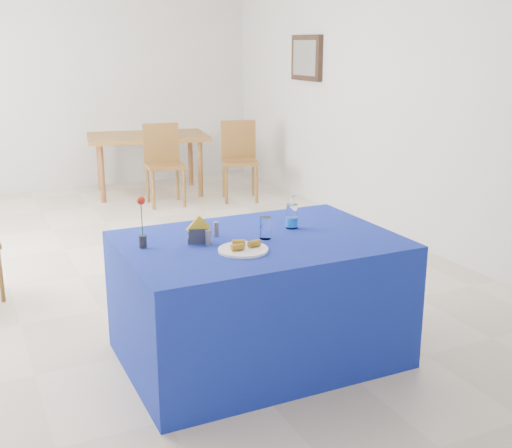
{
  "coord_description": "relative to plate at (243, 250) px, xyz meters",
  "views": [
    {
      "loc": [
        -1.38,
        -5.14,
        1.87
      ],
      "look_at": [
        0.06,
        -2.11,
        0.92
      ],
      "focal_mm": 45.0,
      "sensor_mm": 36.0,
      "label": 1
    }
  ],
  "objects": [
    {
      "name": "floor",
      "position": [
        0.0,
        2.07,
        -0.77
      ],
      "size": [
        7.0,
        7.0,
        0.0
      ],
      "primitive_type": "plane",
      "color": "beige",
      "rests_on": "ground"
    },
    {
      "name": "room_shell",
      "position": [
        0.0,
        2.07,
        0.98
      ],
      "size": [
        7.0,
        7.0,
        7.0
      ],
      "color": "silver",
      "rests_on": "ground"
    },
    {
      "name": "picture_frame",
      "position": [
        2.47,
        3.67,
        0.93
      ],
      "size": [
        0.06,
        0.64,
        0.52
      ],
      "primitive_type": "cube",
      "color": "black",
      "rests_on": "room_shell"
    },
    {
      "name": "picture_art",
      "position": [
        2.45,
        3.67,
        0.93
      ],
      "size": [
        0.02,
        0.52,
        0.4
      ],
      "primitive_type": "cube",
      "color": "#998C66",
      "rests_on": "room_shell"
    },
    {
      "name": "plate",
      "position": [
        0.0,
        0.0,
        0.0
      ],
      "size": [
        0.28,
        0.28,
        0.01
      ],
      "primitive_type": "cylinder",
      "color": "white",
      "rests_on": "blue_table"
    },
    {
      "name": "drinking_glass",
      "position": [
        0.22,
        0.16,
        0.06
      ],
      "size": [
        0.07,
        0.07,
        0.13
      ],
      "primitive_type": "cylinder",
      "color": "white",
      "rests_on": "blue_table"
    },
    {
      "name": "salt_shaker",
      "position": [
        -0.13,
        0.19,
        0.04
      ],
      "size": [
        0.03,
        0.03,
        0.08
      ],
      "primitive_type": "cylinder",
      "color": "slate",
      "rests_on": "blue_table"
    },
    {
      "name": "pepper_shaker",
      "position": [
        -0.03,
        0.33,
        0.04
      ],
      "size": [
        0.03,
        0.03,
        0.08
      ],
      "primitive_type": "cylinder",
      "color": "#5E5E63",
      "rests_on": "blue_table"
    },
    {
      "name": "blue_table",
      "position": [
        0.18,
        0.18,
        -0.39
      ],
      "size": [
        1.6,
        1.1,
        0.76
      ],
      "color": "navy",
      "rests_on": "floor"
    },
    {
      "name": "water_bottle",
      "position": [
        0.46,
        0.29,
        0.06
      ],
      "size": [
        0.08,
        0.08,
        0.21
      ],
      "color": "white",
      "rests_on": "blue_table"
    },
    {
      "name": "napkin_holder",
      "position": [
        -0.17,
        0.25,
        0.04
      ],
      "size": [
        0.15,
        0.09,
        0.16
      ],
      "color": "#3A3A3F",
      "rests_on": "blue_table"
    },
    {
      "name": "rose_vase",
      "position": [
        -0.48,
        0.3,
        0.13
      ],
      "size": [
        0.05,
        0.05,
        0.3
      ],
      "color": "#242428",
      "rests_on": "blue_table"
    },
    {
      "name": "oak_table",
      "position": [
        0.84,
        4.8,
        -0.09
      ],
      "size": [
        1.6,
        1.18,
        0.76
      ],
      "color": "brown",
      "rests_on": "floor"
    },
    {
      "name": "chair_bg_left",
      "position": [
        0.85,
        4.21,
        -0.22
      ],
      "size": [
        0.47,
        0.47,
        0.95
      ],
      "rotation": [
        0.0,
        0.0,
        -0.11
      ],
      "color": "brown",
      "rests_on": "floor"
    },
    {
      "name": "chair_bg_right",
      "position": [
        1.77,
        4.05,
        -0.21
      ],
      "size": [
        0.54,
        0.54,
        0.96
      ],
      "rotation": [
        0.0,
        0.0,
        -0.32
      ],
      "color": "brown",
      "rests_on": "floor"
    },
    {
      "name": "banana_pieces",
      "position": [
        0.01,
        0.01,
        0.03
      ],
      "size": [
        0.19,
        0.12,
        0.04
      ],
      "color": "gold",
      "rests_on": "plate"
    }
  ]
}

